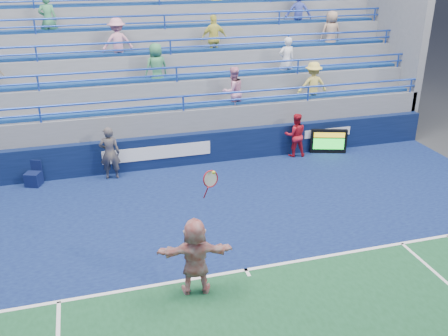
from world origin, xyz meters
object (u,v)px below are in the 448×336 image
object	(u,v)px
judge_chair	(34,178)
line_judge	(110,153)
serve_speed_board	(329,141)
ball_girl	(295,135)
tennis_player	(195,256)

from	to	relation	value
judge_chair	line_judge	distance (m)	2.46
serve_speed_board	judge_chair	size ratio (longest dim) A/B	1.63
judge_chair	serve_speed_board	bearing A→B (deg)	-0.27
judge_chair	ball_girl	size ratio (longest dim) A/B	0.50
tennis_player	ball_girl	xyz separation A→B (m)	(5.14, 6.61, -0.09)
serve_speed_board	ball_girl	bearing A→B (deg)	175.93
judge_chair	ball_girl	xyz separation A→B (m)	(8.80, 0.04, 0.53)
serve_speed_board	judge_chair	bearing A→B (deg)	179.73
judge_chair	line_judge	world-z (taller)	line_judge
serve_speed_board	tennis_player	bearing A→B (deg)	-134.54
line_judge	serve_speed_board	bearing A→B (deg)	-172.52
tennis_player	judge_chair	bearing A→B (deg)	119.16
line_judge	tennis_player	bearing A→B (deg)	108.18
serve_speed_board	line_judge	distance (m)	7.71
line_judge	ball_girl	world-z (taller)	line_judge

